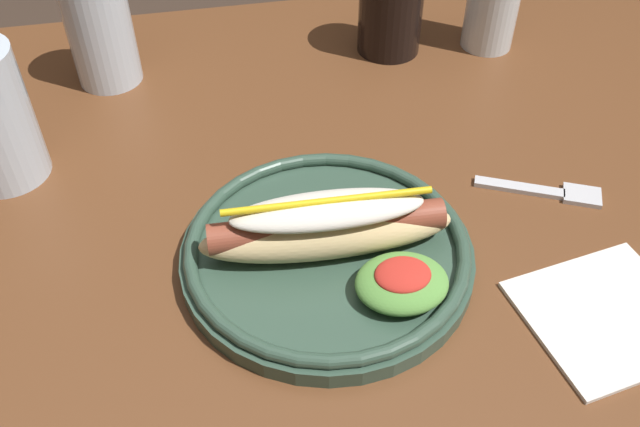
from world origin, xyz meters
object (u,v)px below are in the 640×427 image
fork (548,190)px  soda_cup (391,6)px  hot_dog_plate (331,247)px  extra_cup (100,28)px  napkin (608,316)px

fork → soda_cup: soda_cup is taller
fork → soda_cup: bearing=130.7°
fork → soda_cup: (-0.08, 0.29, 0.05)m
hot_dog_plate → soda_cup: 0.37m
soda_cup → extra_cup: (-0.33, -0.00, 0.01)m
fork → soda_cup: size_ratio=1.03×
fork → napkin: same height
extra_cup → napkin: (0.40, -0.44, -0.06)m
extra_cup → fork: bearing=-34.7°
napkin → soda_cup: bearing=98.1°
fork → extra_cup: bearing=170.5°
hot_dog_plate → extra_cup: 0.39m
hot_dog_plate → extra_cup: (-0.19, 0.33, 0.04)m
hot_dog_plate → fork: (0.22, 0.05, -0.02)m
extra_cup → napkin: 0.59m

